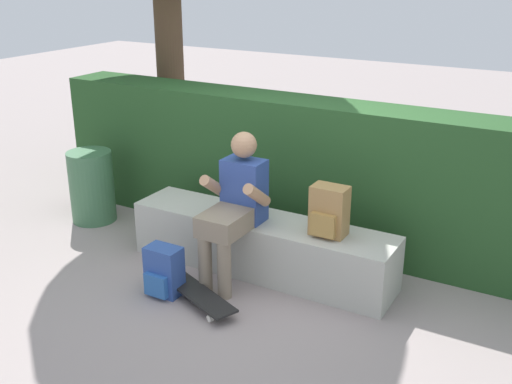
# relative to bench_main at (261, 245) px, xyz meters

# --- Properties ---
(ground_plane) EXTENTS (24.00, 24.00, 0.00)m
(ground_plane) POSITION_rel_bench_main_xyz_m (0.00, -0.30, -0.24)
(ground_plane) COLOR gray
(bench_main) EXTENTS (2.31, 0.51, 0.48)m
(bench_main) POSITION_rel_bench_main_xyz_m (0.00, 0.00, 0.00)
(bench_main) COLOR #AEAEA4
(bench_main) RESTS_ON ground
(person_skater) EXTENTS (0.49, 0.62, 1.23)m
(person_skater) POSITION_rel_bench_main_xyz_m (-0.12, -0.22, 0.43)
(person_skater) COLOR #2D4793
(person_skater) RESTS_ON ground
(skateboard_near_person) EXTENTS (0.82, 0.49, 0.09)m
(skateboard_near_person) POSITION_rel_bench_main_xyz_m (-0.16, -0.71, -0.16)
(skateboard_near_person) COLOR black
(skateboard_near_person) RESTS_ON ground
(backpack_on_bench) EXTENTS (0.28, 0.23, 0.40)m
(backpack_on_bench) POSITION_rel_bench_main_xyz_m (0.61, -0.01, 0.43)
(backpack_on_bench) COLOR #A37A47
(backpack_on_bench) RESTS_ON bench_main
(backpack_on_ground) EXTENTS (0.28, 0.23, 0.40)m
(backpack_on_ground) POSITION_rel_bench_main_xyz_m (-0.47, -0.73, -0.04)
(backpack_on_ground) COLOR #2D4C99
(backpack_on_ground) RESTS_ON ground
(hedge_row) EXTENTS (5.25, 0.51, 1.33)m
(hedge_row) POSITION_rel_bench_main_xyz_m (-0.00, 0.79, 0.43)
(hedge_row) COLOR #234922
(hedge_row) RESTS_ON ground
(trash_bin) EXTENTS (0.44, 0.44, 0.72)m
(trash_bin) POSITION_rel_bench_main_xyz_m (-2.02, 0.11, 0.12)
(trash_bin) COLOR #3D6B47
(trash_bin) RESTS_ON ground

